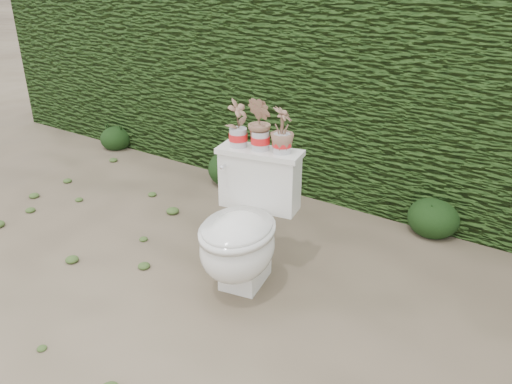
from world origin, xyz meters
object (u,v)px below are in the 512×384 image
Objects in this scene: potted_plant_left at (238,125)px; potted_plant_center at (260,125)px; potted_plant_right at (282,132)px; toilet at (243,231)px.

potted_plant_center is at bearing -73.82° from potted_plant_left.
potted_plant_left is 0.89× the size of potted_plant_center.
potted_plant_left is at bearing -136.65° from potted_plant_center.
potted_plant_right is (0.27, 0.05, -0.01)m from potted_plant_left.
potted_plant_left is (-0.18, 0.21, 0.55)m from toilet.
potted_plant_right is (0.09, 0.26, 0.54)m from toilet.
potted_plant_right is (0.13, 0.03, -0.03)m from potted_plant_center.
potted_plant_right reaches higher than toilet.
toilet is 2.60× the size of potted_plant_center.
toilet is 3.14× the size of potted_plant_right.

